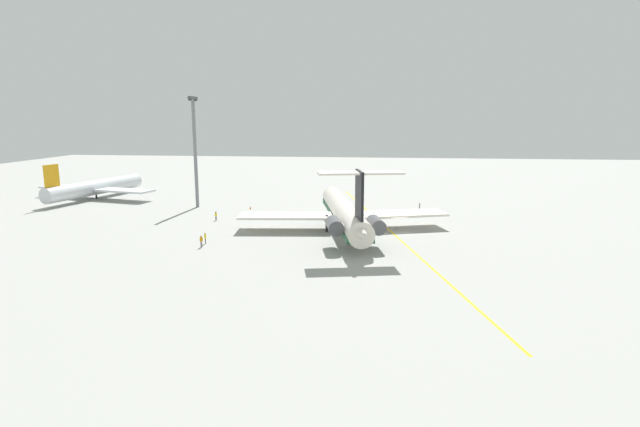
% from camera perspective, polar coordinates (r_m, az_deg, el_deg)
% --- Properties ---
extents(ground, '(308.85, 308.85, 0.00)m').
position_cam_1_polar(ground, '(84.95, 8.88, -2.04)').
color(ground, '#9E9E99').
extents(main_jetliner, '(39.38, 35.09, 11.55)m').
position_cam_1_polar(main_jetliner, '(83.77, 2.79, 0.09)').
color(main_jetliner, silver).
rests_on(main_jetliner, ground).
extents(airliner_mid_left, '(29.70, 29.60, 8.92)m').
position_cam_1_polar(airliner_mid_left, '(129.02, -23.53, 2.75)').
color(airliner_mid_left, silver).
rests_on(airliner_mid_left, ground).
extents(ground_crew_near_nose, '(0.32, 0.37, 1.80)m').
position_cam_1_polar(ground_crew_near_nose, '(75.83, -13.13, -2.87)').
color(ground_crew_near_nose, black).
rests_on(ground_crew_near_nose, ground).
extents(ground_crew_near_tail, '(0.26, 0.42, 1.66)m').
position_cam_1_polar(ground_crew_near_tail, '(94.80, -11.55, -0.15)').
color(ground_crew_near_tail, black).
rests_on(ground_crew_near_tail, ground).
extents(ground_crew_portside, '(0.40, 0.28, 1.74)m').
position_cam_1_polar(ground_crew_portside, '(103.20, 11.06, 0.78)').
color(ground_crew_portside, black).
rests_on(ground_crew_portside, ground).
extents(ground_crew_starboard, '(0.43, 0.27, 1.71)m').
position_cam_1_polar(ground_crew_starboard, '(77.80, -12.70, -2.55)').
color(ground_crew_starboard, black).
rests_on(ground_crew_starboard, ground).
extents(safety_cone_nose, '(0.40, 0.40, 0.55)m').
position_cam_1_polar(safety_cone_nose, '(105.49, -7.77, 0.64)').
color(safety_cone_nose, '#EA590F').
rests_on(safety_cone_nose, ground).
extents(taxiway_centreline, '(88.33, 20.70, 0.01)m').
position_cam_1_polar(taxiway_centreline, '(85.32, 7.87, -1.96)').
color(taxiway_centreline, gold).
rests_on(taxiway_centreline, ground).
extents(light_mast, '(4.00, 0.70, 22.64)m').
position_cam_1_polar(light_mast, '(108.55, -13.80, 7.23)').
color(light_mast, slate).
rests_on(light_mast, ground).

